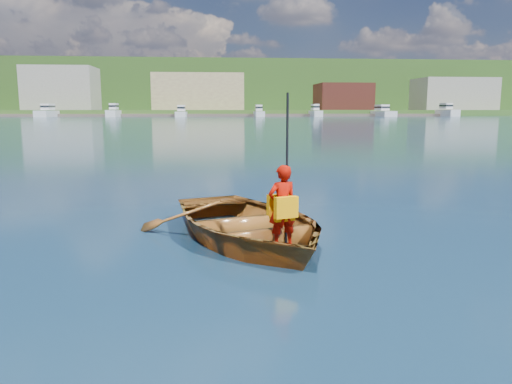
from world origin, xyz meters
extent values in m
plane|color=#142A3D|center=(0.00, 0.00, 0.00)|extent=(600.00, 600.00, 0.00)
imported|color=brown|center=(-0.26, -0.69, 0.27)|extent=(4.07, 4.78, 0.84)
imported|color=#9F0B01|center=(0.18, -1.49, 0.69)|extent=(0.50, 0.41, 1.18)
cube|color=#F39F04|center=(0.22, -1.61, 0.70)|extent=(0.35, 0.21, 0.30)
cube|color=#F39F04|center=(0.14, -1.38, 0.70)|extent=(0.35, 0.19, 0.30)
cube|color=#F39F04|center=(0.18, -1.49, 0.52)|extent=(0.36, 0.31, 0.05)
cylinder|color=black|center=(0.27, -1.30, 1.19)|extent=(0.05, 0.05, 2.18)
cube|color=#324F1C|center=(0.00, 190.00, 1.00)|extent=(400.00, 80.00, 2.00)
cube|color=#315525|center=(0.00, 240.00, 11.00)|extent=(400.00, 100.00, 22.00)
cube|color=brown|center=(-4.15, 148.00, 0.40)|extent=(160.05, 7.58, 0.80)
cube|color=gray|center=(-50.00, 165.00, 9.00)|extent=(22.00, 16.00, 14.00)
cube|color=tan|center=(-5.00, 165.00, 8.00)|extent=(30.00, 16.00, 12.00)
cube|color=maroon|center=(45.00, 165.00, 6.50)|extent=(18.00, 16.00, 9.00)
cube|color=gray|center=(85.00, 165.00, 7.50)|extent=(26.00, 16.00, 11.00)
cube|color=silver|center=(-48.39, 143.00, 0.81)|extent=(3.55, 12.69, 2.02)
cube|color=silver|center=(-48.39, 144.27, 2.92)|extent=(2.49, 5.71, 1.80)
cube|color=black|center=(-48.39, 144.27, 3.02)|extent=(2.56, 5.96, 0.50)
cube|color=silver|center=(-29.43, 143.00, 0.86)|extent=(2.84, 10.13, 2.15)
cube|color=silver|center=(-29.43, 144.01, 3.05)|extent=(1.99, 4.56, 1.80)
cube|color=black|center=(-29.43, 144.01, 3.15)|extent=(2.04, 4.76, 0.50)
cube|color=silver|center=(-9.67, 143.00, 0.66)|extent=(3.08, 11.00, 1.66)
cube|color=silver|center=(-9.67, 144.10, 2.56)|extent=(2.16, 4.95, 1.80)
cube|color=black|center=(-9.67, 144.10, 2.66)|extent=(2.22, 5.17, 0.50)
cube|color=silver|center=(13.54, 143.00, 0.70)|extent=(2.67, 9.53, 1.76)
cube|color=silver|center=(13.54, 143.95, 2.66)|extent=(1.87, 4.29, 1.80)
cube|color=black|center=(13.54, 143.95, 2.76)|extent=(1.92, 4.48, 0.50)
cube|color=silver|center=(30.88, 143.00, 0.79)|extent=(2.59, 9.26, 1.97)
cube|color=silver|center=(30.88, 143.93, 2.87)|extent=(1.81, 4.17, 1.80)
cube|color=black|center=(30.88, 143.93, 2.97)|extent=(1.87, 4.35, 0.50)
cube|color=silver|center=(52.04, 143.00, 0.73)|extent=(3.87, 13.81, 1.83)
cube|color=silver|center=(52.04, 144.38, 2.73)|extent=(2.71, 6.21, 1.80)
cube|color=black|center=(52.04, 144.38, 2.83)|extent=(2.78, 6.49, 0.50)
cube|color=silver|center=(72.56, 143.00, 0.94)|extent=(3.06, 10.95, 2.34)
cube|color=silver|center=(72.56, 144.09, 3.24)|extent=(2.15, 4.93, 1.80)
cube|color=black|center=(72.56, 144.09, 3.34)|extent=(2.21, 5.14, 0.50)
cylinder|color=#382314|center=(-94.11, 262.05, 17.90)|extent=(0.80, 0.80, 2.97)
sphere|color=#265918|center=(-94.11, 262.05, 21.85)|extent=(5.54, 5.54, 5.54)
cylinder|color=#382314|center=(-43.53, 244.88, 14.35)|extent=(0.80, 0.80, 2.76)
sphere|color=#265918|center=(-43.53, 244.88, 18.03)|extent=(5.15, 5.15, 5.15)
cylinder|color=#382314|center=(-29.22, 219.00, 9.77)|extent=(0.80, 0.80, 3.93)
sphere|color=#265918|center=(-29.22, 219.00, 15.01)|extent=(7.34, 7.34, 7.34)
cylinder|color=#382314|center=(143.23, 224.27, 10.46)|extent=(0.80, 0.80, 3.22)
sphere|color=#265918|center=(143.23, 224.27, 14.76)|extent=(6.01, 6.01, 6.01)
cylinder|color=#382314|center=(-50.75, 229.50, 11.79)|extent=(0.80, 0.80, 3.77)
sphere|color=#265918|center=(-50.75, 229.50, 16.82)|extent=(7.04, 7.04, 7.04)
cylinder|color=#382314|center=(27.95, 230.95, 11.93)|extent=(0.80, 0.80, 3.48)
sphere|color=#265918|center=(27.95, 230.95, 16.57)|extent=(6.50, 6.50, 6.50)
cylinder|color=#382314|center=(-13.03, 236.58, 12.65)|extent=(0.80, 0.80, 2.67)
sphere|color=#265918|center=(-13.03, 236.58, 16.20)|extent=(4.98, 4.98, 4.98)
cylinder|color=#382314|center=(33.84, 197.47, 5.49)|extent=(0.80, 0.80, 4.00)
sphere|color=#265918|center=(33.84, 197.47, 10.82)|extent=(7.46, 7.46, 7.46)
cylinder|color=#382314|center=(53.52, 231.56, 12.05)|extent=(0.80, 0.80, 3.47)
sphere|color=#265918|center=(53.52, 231.56, 16.67)|extent=(6.47, 6.47, 6.47)
cylinder|color=#382314|center=(133.94, 208.04, 7.41)|extent=(0.80, 0.80, 3.61)
cylinder|color=#382314|center=(101.46, 197.11, 4.89)|extent=(0.80, 0.80, 2.94)
sphere|color=#265918|center=(101.46, 197.11, 8.81)|extent=(5.48, 5.48, 5.48)
cylinder|color=#382314|center=(-43.05, 245.12, 14.45)|extent=(0.80, 0.80, 2.85)
sphere|color=#265918|center=(-43.05, 245.12, 18.24)|extent=(5.31, 5.31, 5.31)
cylinder|color=#382314|center=(120.25, 210.47, 7.32)|extent=(0.80, 0.80, 2.44)
sphere|color=#265918|center=(120.25, 210.47, 10.57)|extent=(4.56, 4.56, 4.56)
cylinder|color=#382314|center=(156.75, 248.33, 15.21)|extent=(0.80, 0.80, 3.09)
sphere|color=#265918|center=(156.75, 248.33, 19.33)|extent=(5.77, 5.77, 5.77)
cylinder|color=#382314|center=(-26.08, 199.19, 5.54)|extent=(0.80, 0.80, 3.41)
sphere|color=#265918|center=(-26.08, 199.19, 10.09)|extent=(6.37, 6.37, 6.37)
cylinder|color=#382314|center=(20.92, 225.44, 10.70)|extent=(0.80, 0.80, 3.23)
sphere|color=#265918|center=(20.92, 225.44, 15.02)|extent=(6.04, 6.04, 6.04)
cylinder|color=#382314|center=(120.52, 249.82, 16.06)|extent=(0.80, 0.80, 4.20)
sphere|color=#265918|center=(120.52, 249.82, 21.66)|extent=(7.84, 7.84, 7.84)
cylinder|color=#382314|center=(-89.70, 263.71, 18.80)|extent=(0.80, 0.80, 4.10)
sphere|color=#265918|center=(-89.70, 263.71, 24.27)|extent=(7.66, 7.66, 7.66)
cylinder|color=#382314|center=(87.15, 242.47, 14.34)|extent=(0.80, 0.80, 3.68)
sphere|color=#265918|center=(87.15, 242.47, 19.25)|extent=(6.88, 6.88, 6.88)
camera|label=1|loc=(-0.80, -8.37, 2.05)|focal=35.00mm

